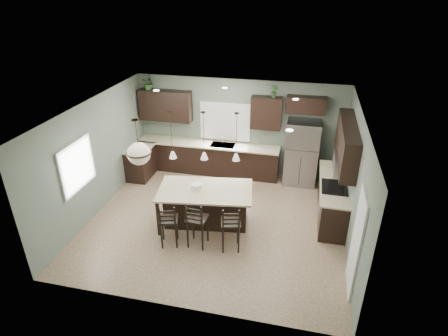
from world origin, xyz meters
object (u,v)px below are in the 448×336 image
bar_stool_left (169,224)px  plant_back_left (149,83)px  refrigerator (302,153)px  bar_stool_right (231,227)px  serving_dish (196,187)px  bar_stool_center (197,223)px  kitchen_island (206,207)px

bar_stool_left → plant_back_left: (-1.81, 3.63, 2.07)m
refrigerator → bar_stool_left: (-2.64, -3.50, -0.40)m
bar_stool_left → plant_back_left: bearing=100.4°
bar_stool_left → bar_stool_right: 1.34m
serving_dish → bar_stool_center: size_ratio=0.21×
kitchen_island → bar_stool_center: bearing=-94.9°
plant_back_left → bar_stool_center: bearing=-55.5°
serving_dish → bar_stool_center: (0.25, -0.80, -0.43)m
refrigerator → kitchen_island: refrigerator is taller
bar_stool_right → plant_back_left: bearing=118.2°
plant_back_left → refrigerator: bearing=-1.7°
bar_stool_center → bar_stool_right: (0.72, 0.04, -0.01)m
plant_back_left → bar_stool_right: bearing=-47.9°
bar_stool_left → kitchen_island: bearing=43.0°
serving_dish → bar_stool_left: (-0.37, -0.91, -0.47)m
refrigerator → plant_back_left: bearing=178.3°
bar_stool_left → bar_stool_center: 0.62m
bar_stool_left → plant_back_left: 4.55m
kitchen_island → bar_stool_left: bar_stool_left is taller
serving_dish → bar_stool_center: bearing=-72.8°
serving_dish → kitchen_island: bearing=8.2°
refrigerator → bar_stool_right: size_ratio=1.68×
refrigerator → bar_stool_left: refrigerator is taller
refrigerator → bar_stool_right: bearing=-111.3°
kitchen_island → bar_stool_left: (-0.56, -0.94, 0.07)m
kitchen_island → bar_stool_right: bar_stool_right is taller
bar_stool_center → bar_stool_right: 0.72m
refrigerator → plant_back_left: size_ratio=4.63×
serving_dish → bar_stool_right: size_ratio=0.22×
refrigerator → serving_dish: size_ratio=7.71×
serving_dish → bar_stool_right: bearing=-38.1°
bar_stool_right → plant_back_left: plant_back_left is taller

